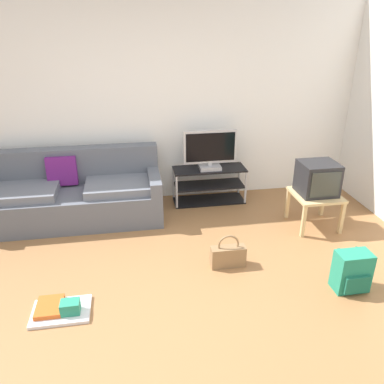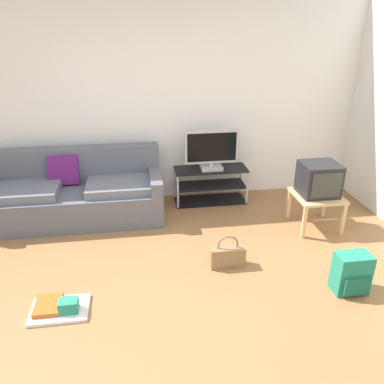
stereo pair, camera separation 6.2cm
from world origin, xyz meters
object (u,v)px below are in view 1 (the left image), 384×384
side_table (315,198)px  floor_tray (60,309)px  handbag (228,255)px  flat_tv (210,150)px  crt_tv (318,178)px  couch (74,195)px  backpack (352,272)px  tv_stand (209,185)px

side_table → floor_tray: side_table is taller
floor_tray → handbag: bearing=15.7°
flat_tv → crt_tv: bearing=-37.4°
flat_tv → side_table: bearing=-37.9°
couch → flat_tv: 1.82m
side_table → backpack: 1.23m
flat_tv → backpack: bearing=-66.3°
handbag → crt_tv: bearing=28.7°
couch → crt_tv: 2.96m
couch → tv_stand: 1.77m
side_table → crt_tv: (-0.00, 0.02, 0.25)m
backpack → handbag: (-1.03, 0.55, -0.07)m
crt_tv → handbag: 1.49m
crt_tv → floor_tray: crt_tv is taller
side_table → handbag: size_ratio=1.50×
couch → crt_tv: couch is taller
tv_stand → crt_tv: 1.46m
side_table → handbag: side_table is taller
backpack → handbag: bearing=173.9°
couch → tv_stand: (1.76, 0.21, -0.08)m
side_table → handbag: (-1.23, -0.66, -0.24)m
tv_stand → flat_tv: bearing=-90.0°
flat_tv → crt_tv: (1.11, -0.85, -0.13)m
flat_tv → crt_tv: size_ratio=1.66×
tv_stand → floor_tray: tv_stand is taller
tv_stand → side_table: 1.42m
backpack → flat_tv: bearing=135.5°
side_table → floor_tray: 3.05m
side_table → flat_tv: bearing=142.1°
couch → handbag: couch is taller
crt_tv → floor_tray: bearing=-158.3°
tv_stand → flat_tv: flat_tv is taller
couch → side_table: bearing=-13.2°
tv_stand → handbag: (-0.12, -1.54, -0.12)m
side_table → crt_tv: crt_tv is taller
backpack → handbag: size_ratio=1.08×
floor_tray → side_table: bearing=21.4°
side_table → floor_tray: size_ratio=1.09×
crt_tv → backpack: size_ratio=1.10×
flat_tv → floor_tray: bearing=-131.1°
backpack → floor_tray: size_ratio=0.79×
flat_tv → backpack: flat_tv is taller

